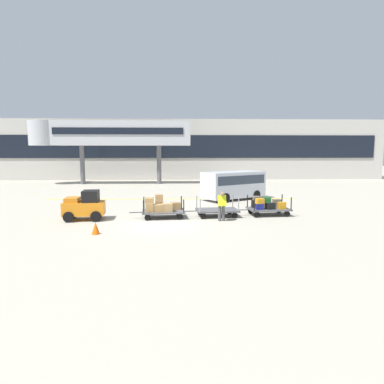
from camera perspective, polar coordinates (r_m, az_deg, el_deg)
ground_plane at (r=16.90m, az=-5.49°, el=-5.43°), size 120.00×120.00×0.00m
apron_lead_line at (r=25.23m, az=-3.53°, el=-1.19°), size 18.87×0.40×0.01m
terminal_building at (r=42.46m, az=-3.64°, el=7.32°), size 54.12×2.51×7.52m
jet_bridge at (r=37.37m, az=-14.91°, el=9.66°), size 17.26×3.00×6.79m
baggage_tug at (r=18.43m, az=-18.05°, el=-2.31°), size 2.19×1.39×1.58m
baggage_cart_lead at (r=18.18m, az=-5.33°, el=-2.67°), size 3.05×1.60×1.26m
baggage_cart_middle at (r=18.55m, az=4.32°, el=-3.19°), size 3.05×1.60×1.10m
baggage_cart_tail at (r=19.36m, az=12.89°, el=-2.36°), size 3.05×1.60×1.10m
baggage_handler at (r=17.28m, az=5.18°, el=-2.22°), size 0.43×0.45×1.56m
shuttle_van at (r=24.97m, az=7.20°, el=1.52°), size 5.10×4.08×2.10m
safety_cone_near at (r=15.28m, az=-16.31°, el=-6.00°), size 0.36×0.36×0.55m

